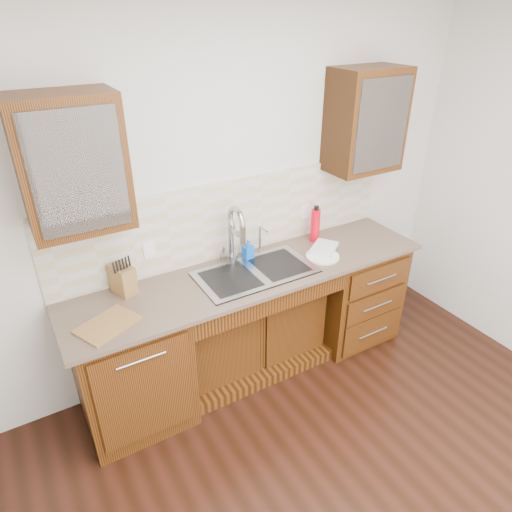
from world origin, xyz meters
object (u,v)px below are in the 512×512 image
knife_block (123,279)px  cutting_board (108,325)px  plate (323,256)px  soap_bottle (248,250)px  water_bottle (315,225)px

knife_block → cutting_board: size_ratio=0.57×
plate → cutting_board: size_ratio=0.74×
soap_bottle → plate: (0.50, -0.26, -0.07)m
water_bottle → plate: water_bottle is taller
plate → knife_block: (-1.42, 0.28, 0.09)m
knife_block → plate: bearing=-29.6°
knife_block → cutting_board: bearing=-140.0°
water_bottle → cutting_board: (-1.73, -0.28, -0.13)m
water_bottle → knife_block: bearing=178.8°
soap_bottle → plate: soap_bottle is taller
plate → cutting_board: (-1.62, -0.03, 0.00)m
water_bottle → plate: size_ratio=1.07×
knife_block → cutting_board: (-0.19, -0.31, -0.09)m
water_bottle → knife_block: water_bottle is taller
cutting_board → water_bottle: bearing=9.2°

